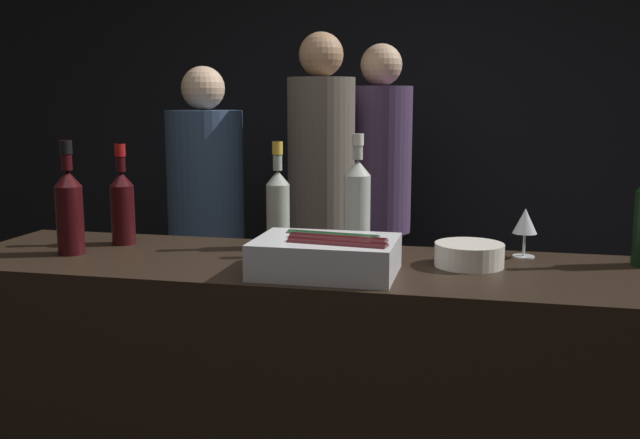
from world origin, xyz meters
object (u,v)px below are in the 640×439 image
(bowl_white, at_px, (469,254))
(white_wine_bottle, at_px, (357,204))
(wine_glass, at_px, (525,223))
(ice_bin_with_bottles, at_px, (329,254))
(person_in_hoodie, at_px, (206,218))
(person_blond_tee, at_px, (321,198))
(red_wine_bottle_tall, at_px, (122,204))
(person_grey_polo, at_px, (380,196))
(red_wine_bottle_black_foil, at_px, (69,208))
(rose_wine_bottle, at_px, (278,205))

(bowl_white, bearing_deg, white_wine_bottle, 166.89)
(bowl_white, relative_size, wine_glass, 1.32)
(ice_bin_with_bottles, xyz_separation_m, person_in_hoodie, (-0.93, 1.45, -0.17))
(wine_glass, xyz_separation_m, person_in_hoodie, (-1.45, 1.11, -0.22))
(person_blond_tee, bearing_deg, bowl_white, 119.88)
(red_wine_bottle_tall, relative_size, person_grey_polo, 0.18)
(ice_bin_with_bottles, relative_size, red_wine_bottle_tall, 1.16)
(bowl_white, xyz_separation_m, person_blond_tee, (-0.73, 1.34, -0.04))
(ice_bin_with_bottles, xyz_separation_m, wine_glass, (0.52, 0.33, 0.05))
(ice_bin_with_bottles, bearing_deg, red_wine_bottle_tall, 161.20)
(red_wine_bottle_black_foil, height_order, person_in_hoodie, person_in_hoodie)
(rose_wine_bottle, distance_m, red_wine_bottle_tall, 0.51)
(ice_bin_with_bottles, height_order, wine_glass, wine_glass)
(bowl_white, bearing_deg, red_wine_bottle_tall, 176.30)
(white_wine_bottle, bearing_deg, person_in_hoodie, 128.87)
(person_grey_polo, bearing_deg, red_wine_bottle_tall, 113.74)
(bowl_white, xyz_separation_m, rose_wine_bottle, (-0.59, 0.12, 0.10))
(wine_glass, height_order, rose_wine_bottle, rose_wine_bottle)
(person_in_hoodie, bearing_deg, rose_wine_bottle, 167.26)
(red_wine_bottle_black_foil, distance_m, rose_wine_bottle, 0.63)
(rose_wine_bottle, distance_m, person_grey_polo, 1.52)
(bowl_white, height_order, rose_wine_bottle, rose_wine_bottle)
(ice_bin_with_bottles, bearing_deg, white_wine_bottle, 82.76)
(wine_glass, height_order, white_wine_bottle, white_wine_bottle)
(white_wine_bottle, bearing_deg, person_blond_tee, 107.37)
(wine_glass, xyz_separation_m, person_blond_tee, (-0.88, 1.19, -0.11))
(bowl_white, bearing_deg, red_wine_bottle_black_foil, -174.99)
(ice_bin_with_bottles, distance_m, wine_glass, 0.62)
(ice_bin_with_bottles, distance_m, red_wine_bottle_black_foil, 0.82)
(ice_bin_with_bottles, distance_m, white_wine_bottle, 0.28)
(red_wine_bottle_tall, distance_m, person_blond_tee, 1.33)
(wine_glass, xyz_separation_m, red_wine_bottle_black_foil, (-1.33, -0.26, 0.04))
(wine_glass, bearing_deg, person_in_hoodie, 142.42)
(wine_glass, xyz_separation_m, white_wine_bottle, (-0.49, -0.08, 0.05))
(wine_glass, relative_size, red_wine_bottle_tall, 0.45)
(person_blond_tee, bearing_deg, white_wine_bottle, 108.80)
(red_wine_bottle_black_foil, bearing_deg, white_wine_bottle, 12.06)
(person_grey_polo, bearing_deg, rose_wine_bottle, 131.06)
(red_wine_bottle_black_foil, height_order, white_wine_bottle, white_wine_bottle)
(red_wine_bottle_tall, bearing_deg, bowl_white, -3.70)
(bowl_white, distance_m, person_in_hoodie, 1.82)
(red_wine_bottle_black_foil, relative_size, red_wine_bottle_tall, 1.06)
(white_wine_bottle, relative_size, person_in_hoodie, 0.22)
(ice_bin_with_bottles, height_order, person_blond_tee, person_blond_tee)
(bowl_white, distance_m, wine_glass, 0.23)
(wine_glass, height_order, person_in_hoodie, person_in_hoodie)
(wine_glass, height_order, red_wine_bottle_tall, red_wine_bottle_tall)
(rose_wine_bottle, xyz_separation_m, red_wine_bottle_tall, (-0.50, -0.05, -0.00))
(white_wine_bottle, xyz_separation_m, red_wine_bottle_tall, (-0.76, -0.01, -0.02))
(bowl_white, distance_m, white_wine_bottle, 0.36)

